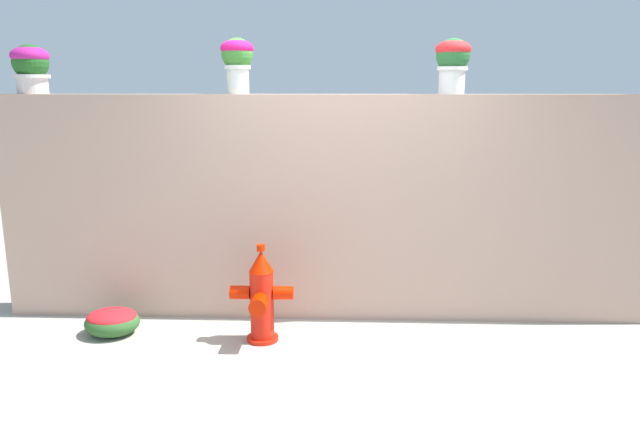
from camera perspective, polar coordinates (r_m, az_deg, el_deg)
ground_plane at (r=4.43m, az=2.05°, el=-14.19°), size 24.00×24.00×0.00m
stone_wall at (r=5.19m, az=2.17°, el=1.11°), size 5.88×0.31×1.93m
potted_plant_0 at (r=5.77m, az=-25.78°, el=13.07°), size 0.31×0.31×0.41m
potted_plant_1 at (r=5.16m, az=-7.83°, el=14.95°), size 0.27×0.27×0.45m
potted_plant_2 at (r=5.14m, az=12.56°, el=14.61°), size 0.29×0.29×0.44m
fire_hydrant at (r=4.79m, az=-5.53°, el=-7.43°), size 0.50×0.39×0.79m
flower_bush_left at (r=5.27m, az=-19.12°, el=-9.08°), size 0.45×0.40×0.22m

